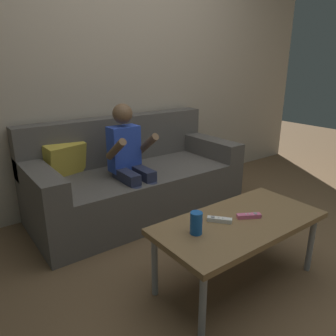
{
  "coord_description": "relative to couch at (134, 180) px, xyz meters",
  "views": [
    {
      "loc": [
        -1.53,
        -1.04,
        1.28
      ],
      "look_at": [
        -0.27,
        0.66,
        0.58
      ],
      "focal_mm": 34.32,
      "sensor_mm": 36.0,
      "label": 1
    }
  ],
  "objects": [
    {
      "name": "coffee_table",
      "position": [
        -0.02,
        -1.22,
        0.09
      ],
      "size": [
        1.02,
        0.5,
        0.42
      ],
      "color": "brown",
      "rests_on": "ground"
    },
    {
      "name": "game_remote_white_center",
      "position": [
        -0.13,
        -1.17,
        0.14
      ],
      "size": [
        0.12,
        0.13,
        0.03
      ],
      "color": "white",
      "rests_on": "coffee_table"
    },
    {
      "name": "soda_can",
      "position": [
        -0.32,
        -1.19,
        0.19
      ],
      "size": [
        0.07,
        0.07,
        0.12
      ],
      "primitive_type": "cylinder",
      "color": "#1959B2",
      "rests_on": "coffee_table"
    },
    {
      "name": "ground_plane",
      "position": [
        0.2,
        -1.27,
        -0.29
      ],
      "size": [
        9.81,
        9.81,
        0.0
      ],
      "primitive_type": "plane",
      "color": "brown"
    },
    {
      "name": "wall_back",
      "position": [
        0.2,
        0.39,
        0.96
      ],
      "size": [
        4.91,
        0.05,
        2.5
      ],
      "primitive_type": "cube",
      "color": "#B2A38E",
      "rests_on": "ground"
    },
    {
      "name": "game_remote_pink_near_edge",
      "position": [
        0.05,
        -1.23,
        0.14
      ],
      "size": [
        0.14,
        0.1,
        0.03
      ],
      "color": "pink",
      "rests_on": "coffee_table"
    },
    {
      "name": "person_seated_on_couch",
      "position": [
        -0.14,
        -0.18,
        0.27
      ],
      "size": [
        0.34,
        0.42,
        0.98
      ],
      "color": "#282D47",
      "rests_on": "ground"
    },
    {
      "name": "couch",
      "position": [
        0.0,
        0.0,
        0.0
      ],
      "size": [
        1.8,
        0.8,
        0.82
      ],
      "color": "#56514C",
      "rests_on": "ground"
    }
  ]
}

